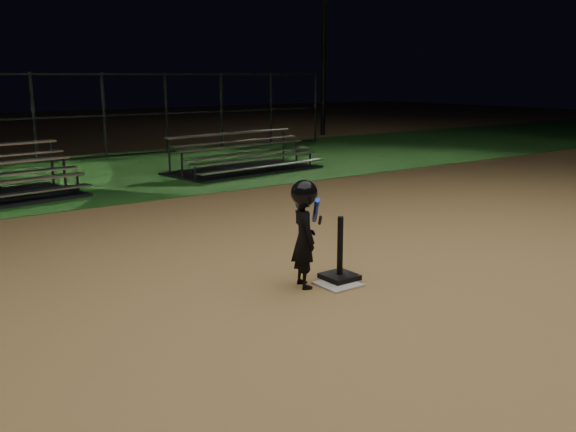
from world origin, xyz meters
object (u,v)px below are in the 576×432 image
Objects in this scene: bleacher_right at (245,164)px; light_pole_right at (325,11)px; child_batter at (304,231)px; batting_tee at (340,268)px; home_plate at (338,284)px.

light_pole_right reaches higher than bleacher_right.
child_batter is 19.70m from light_pole_right.
batting_tee is 0.19× the size of bleacher_right.
child_batter is 0.31× the size of bleacher_right.
home_plate is at bearing -122.12° from bleacher_right.
home_plate is at bearing -104.80° from child_batter.
bleacher_right is at bearing -140.36° from light_pole_right.
light_pole_right is (12.00, 14.94, 4.93)m from home_plate.
light_pole_right is at bearing 51.23° from home_plate.
home_plate is 0.05× the size of light_pole_right.
home_plate is at bearing -128.77° from light_pole_right.
light_pole_right is (11.89, 14.83, 4.78)m from batting_tee.
bleacher_right reaches higher than batting_tee.
child_batter reaches higher than batting_tee.
child_batter is 0.15× the size of light_pole_right.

